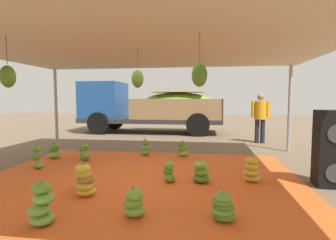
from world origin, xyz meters
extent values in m
plane|color=brown|center=(0.00, 3.00, 0.00)|extent=(40.00, 40.00, 0.00)
cube|color=#E05B23|center=(0.00, 0.00, 0.01)|extent=(6.32, 5.01, 0.01)
cylinder|color=#9EA0A5|center=(-3.80, 3.30, 1.31)|extent=(0.10, 0.10, 2.62)
cylinder|color=#9EA0A5|center=(3.80, 3.30, 1.31)|extent=(0.10, 0.10, 2.62)
cube|color=beige|center=(0.00, 0.00, 2.65)|extent=(8.00, 7.00, 0.06)
cylinder|color=#4C422D|center=(-1.89, -1.21, 2.39)|extent=(0.01, 0.01, 0.46)
ellipsoid|color=#477523|center=(-1.89, -1.21, 1.96)|extent=(0.24, 0.24, 0.36)
cylinder|color=#4C422D|center=(-0.08, 0.13, 2.41)|extent=(0.01, 0.01, 0.41)
ellipsoid|color=#477523|center=(-0.08, 0.13, 2.00)|extent=(0.24, 0.24, 0.36)
cylinder|color=#4C422D|center=(1.20, -0.99, 2.39)|extent=(0.01, 0.01, 0.45)
ellipsoid|color=#477523|center=(1.20, -0.99, 1.96)|extent=(0.24, 0.24, 0.36)
ellipsoid|color=#75A83D|center=(-2.48, 0.33, 0.09)|extent=(0.25, 0.25, 0.16)
ellipsoid|color=#518428|center=(-2.53, 0.32, 0.28)|extent=(0.29, 0.29, 0.16)
ellipsoid|color=#60932D|center=(-2.49, 0.32, 0.47)|extent=(0.19, 0.19, 0.16)
cylinder|color=olive|center=(-2.51, 0.34, 0.53)|extent=(0.04, 0.04, 0.12)
ellipsoid|color=#477523|center=(1.23, -0.14, 0.09)|extent=(0.37, 0.37, 0.16)
ellipsoid|color=#60932D|center=(1.23, -0.14, 0.22)|extent=(0.41, 0.41, 0.16)
ellipsoid|color=#75A83D|center=(1.20, -0.18, 0.35)|extent=(0.32, 0.32, 0.16)
cylinder|color=olive|center=(1.20, -0.17, 0.41)|extent=(0.04, 0.04, 0.12)
ellipsoid|color=#477523|center=(1.55, -1.69, 0.07)|extent=(0.43, 0.43, 0.12)
ellipsoid|color=#60932D|center=(1.52, -1.68, 0.13)|extent=(0.37, 0.37, 0.12)
ellipsoid|color=#477523|center=(1.55, -1.67, 0.19)|extent=(0.30, 0.30, 0.12)
ellipsoid|color=#518428|center=(1.51, -1.67, 0.25)|extent=(0.37, 0.37, 0.12)
ellipsoid|color=#60932D|center=(1.54, -1.67, 0.31)|extent=(0.28, 0.28, 0.12)
cylinder|color=olive|center=(1.53, -1.68, 0.37)|extent=(0.04, 0.04, 0.12)
ellipsoid|color=#60932D|center=(0.62, -0.22, 0.10)|extent=(0.30, 0.30, 0.17)
ellipsoid|color=#518428|center=(0.59, -0.19, 0.22)|extent=(0.28, 0.28, 0.17)
ellipsoid|color=#6B9E38|center=(0.62, -0.23, 0.34)|extent=(0.25, 0.25, 0.17)
cylinder|color=olive|center=(0.59, -0.22, 0.40)|extent=(0.04, 0.04, 0.12)
ellipsoid|color=#6B9E38|center=(-0.74, -2.14, 0.08)|extent=(0.31, 0.31, 0.14)
ellipsoid|color=#6B9E38|center=(-0.76, -2.16, 0.21)|extent=(0.39, 0.39, 0.14)
ellipsoid|color=#75A83D|center=(-0.73, -2.11, 0.34)|extent=(0.36, 0.36, 0.14)
ellipsoid|color=#60932D|center=(-0.76, -2.11, 0.47)|extent=(0.31, 0.31, 0.14)
cylinder|color=olive|center=(-0.75, -2.13, 0.53)|extent=(0.04, 0.04, 0.12)
ellipsoid|color=#477523|center=(-1.78, 1.21, 0.08)|extent=(0.30, 0.30, 0.13)
ellipsoid|color=#75A83D|center=(-1.80, 1.18, 0.15)|extent=(0.31, 0.31, 0.13)
ellipsoid|color=#6B9E38|center=(-1.79, 1.17, 0.23)|extent=(0.31, 0.31, 0.13)
ellipsoid|color=#477523|center=(-1.80, 1.18, 0.31)|extent=(0.24, 0.24, 0.13)
ellipsoid|color=#60932D|center=(-1.75, 1.18, 0.39)|extent=(0.27, 0.27, 0.13)
cylinder|color=olive|center=(-1.77, 1.19, 0.45)|extent=(0.04, 0.04, 0.12)
ellipsoid|color=gold|center=(-0.86, -0.78, 0.09)|extent=(0.33, 0.33, 0.15)
ellipsoid|color=gold|center=(-0.84, -0.77, 0.23)|extent=(0.28, 0.28, 0.15)
ellipsoid|color=gold|center=(-0.84, -0.79, 0.38)|extent=(0.24, 0.24, 0.15)
cylinder|color=olive|center=(-0.85, -0.77, 0.44)|extent=(0.04, 0.04, 0.12)
ellipsoid|color=#6B9E38|center=(0.36, -1.74, 0.09)|extent=(0.29, 0.29, 0.17)
ellipsoid|color=#60932D|center=(0.34, -1.76, 0.21)|extent=(0.35, 0.35, 0.17)
ellipsoid|color=#6B9E38|center=(0.37, -1.78, 0.32)|extent=(0.29, 0.29, 0.17)
cylinder|color=olive|center=(0.35, -1.77, 0.38)|extent=(0.04, 0.04, 0.12)
ellipsoid|color=gold|center=(2.20, 0.05, 0.08)|extent=(0.39, 0.39, 0.15)
ellipsoid|color=gold|center=(2.17, 0.01, 0.20)|extent=(0.38, 0.38, 0.15)
ellipsoid|color=gold|center=(2.17, 0.01, 0.31)|extent=(0.31, 0.31, 0.15)
ellipsoid|color=gold|center=(2.19, 0.01, 0.43)|extent=(0.35, 0.35, 0.15)
cylinder|color=olive|center=(2.19, 0.03, 0.49)|extent=(0.04, 0.04, 0.12)
ellipsoid|color=#60932D|center=(-0.39, 2.09, 0.09)|extent=(0.34, 0.34, 0.16)
ellipsoid|color=#75A83D|center=(-0.42, 2.12, 0.23)|extent=(0.30, 0.30, 0.16)
ellipsoid|color=#518428|center=(-0.39, 2.09, 0.37)|extent=(0.26, 0.26, 0.16)
cylinder|color=olive|center=(-0.41, 2.10, 0.43)|extent=(0.04, 0.04, 0.12)
ellipsoid|color=#75A83D|center=(-2.71, 1.35, 0.09)|extent=(0.36, 0.36, 0.16)
ellipsoid|color=#75A83D|center=(-2.71, 1.39, 0.17)|extent=(0.35, 0.35, 0.16)
ellipsoid|color=#477523|center=(-2.73, 1.35, 0.24)|extent=(0.30, 0.30, 0.16)
ellipsoid|color=#518428|center=(-2.70, 1.35, 0.32)|extent=(0.32, 0.32, 0.16)
cylinder|color=olive|center=(-2.71, 1.37, 0.38)|extent=(0.04, 0.04, 0.12)
ellipsoid|color=gold|center=(-0.64, -1.11, 0.09)|extent=(0.42, 0.42, 0.15)
ellipsoid|color=gold|center=(-0.64, -1.15, 0.18)|extent=(0.31, 0.31, 0.15)
ellipsoid|color=#996628|center=(-0.64, -1.11, 0.27)|extent=(0.35, 0.35, 0.15)
ellipsoid|color=gold|center=(-0.68, -1.10, 0.36)|extent=(0.28, 0.28, 0.15)
ellipsoid|color=gold|center=(-0.69, -1.11, 0.46)|extent=(0.31, 0.31, 0.15)
cylinder|color=olive|center=(-0.66, -1.12, 0.52)|extent=(0.04, 0.04, 0.12)
ellipsoid|color=#75A83D|center=(0.69, 2.08, 0.10)|extent=(0.27, 0.27, 0.17)
ellipsoid|color=#477523|center=(0.65, 2.11, 0.18)|extent=(0.31, 0.31, 0.17)
ellipsoid|color=#60932D|center=(0.67, 2.10, 0.26)|extent=(0.27, 0.27, 0.17)
ellipsoid|color=#477523|center=(0.65, 2.08, 0.34)|extent=(0.22, 0.22, 0.17)
cylinder|color=olive|center=(0.67, 2.10, 0.40)|extent=(0.04, 0.04, 0.12)
cube|color=#2D2D2D|center=(-1.27, 7.22, 0.60)|extent=(6.59, 2.27, 0.20)
cube|color=#1E4C93|center=(-3.64, 7.22, 1.55)|extent=(1.85, 2.07, 1.70)
cube|color=#232D38|center=(-4.57, 7.23, 1.89)|extent=(0.03, 1.80, 0.75)
cube|color=#99754C|center=(-0.02, 6.13, 1.15)|extent=(4.08, 0.09, 0.90)
cube|color=#99754C|center=(-0.02, 8.30, 1.15)|extent=(4.08, 0.09, 0.90)
cube|color=#99754C|center=(1.98, 7.21, 1.15)|extent=(0.08, 2.25, 0.90)
ellipsoid|color=#6B9E38|center=(-0.02, 7.22, 1.30)|extent=(3.60, 1.90, 1.21)
cube|color=yellow|center=(-0.02, 7.22, 1.93)|extent=(2.45, 1.72, 0.04)
cylinder|color=black|center=(-3.51, 6.20, 0.50)|extent=(1.00, 0.28, 1.00)
cylinder|color=black|center=(-3.51, 8.25, 0.50)|extent=(1.00, 0.28, 1.00)
cylinder|color=black|center=(0.96, 6.19, 0.50)|extent=(1.00, 0.28, 1.00)
cylinder|color=black|center=(0.97, 8.24, 0.50)|extent=(1.00, 0.28, 1.00)
cylinder|color=#26262D|center=(3.15, 4.79, 0.43)|extent=(0.16, 0.16, 0.87)
cylinder|color=#26262D|center=(3.34, 4.79, 0.43)|extent=(0.16, 0.16, 0.87)
cylinder|color=orange|center=(3.25, 4.79, 1.19)|extent=(0.40, 0.40, 0.65)
cylinder|color=orange|center=(2.98, 4.79, 1.23)|extent=(0.13, 0.13, 0.58)
cylinder|color=orange|center=(3.51, 4.79, 1.23)|extent=(0.13, 0.13, 0.58)
sphere|color=#936B4C|center=(3.25, 4.79, 1.66)|extent=(0.24, 0.24, 0.24)
cube|color=black|center=(3.56, 0.00, 0.30)|extent=(0.54, 0.44, 0.60)
cylinder|color=#383838|center=(3.56, -0.22, 0.30)|extent=(0.33, 0.03, 0.33)
cube|color=black|center=(3.56, 0.00, 1.00)|extent=(0.54, 0.44, 0.80)
camera|label=1|loc=(1.30, -5.11, 1.60)|focal=28.21mm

